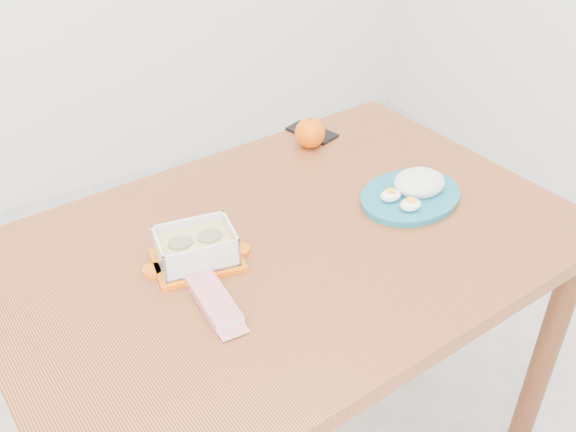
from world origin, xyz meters
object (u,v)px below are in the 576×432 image
dining_table (288,272)px  orange_fruit (310,133)px  smartphone (312,132)px  rice_plate (414,190)px  food_container (196,248)px

dining_table → orange_fruit: orange_fruit is taller
orange_fruit → smartphone: bearing=52.6°
rice_plate → smartphone: (-0.03, 0.40, -0.02)m
food_container → rice_plate: (0.54, -0.04, -0.01)m
food_container → rice_plate: 0.54m
food_container → orange_fruit: (0.46, 0.29, 0.00)m
food_container → smartphone: food_container is taller
orange_fruit → food_container: bearing=-147.7°
food_container → smartphone: size_ratio=1.42×
food_container → rice_plate: size_ratio=0.66×
orange_fruit → smartphone: size_ratio=0.59×
dining_table → rice_plate: (0.34, -0.02, 0.12)m
rice_plate → smartphone: 0.40m
orange_fruit → rice_plate: (0.07, -0.34, -0.02)m
food_container → orange_fruit: orange_fruit is taller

